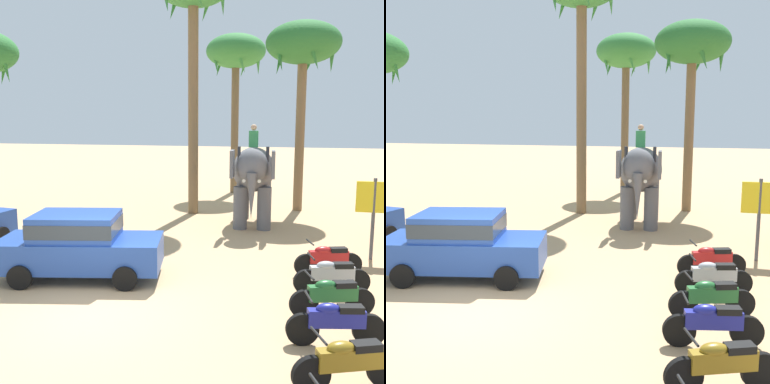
{
  "view_description": "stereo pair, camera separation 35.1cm",
  "coord_description": "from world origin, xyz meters",
  "views": [
    {
      "loc": [
        4.2,
        -8.35,
        4.05
      ],
      "look_at": [
        0.63,
        6.56,
        1.6
      ],
      "focal_mm": 42.46,
      "sensor_mm": 36.0,
      "label": 1
    },
    {
      "loc": [
        4.54,
        -8.26,
        4.05
      ],
      "look_at": [
        0.63,
        6.56,
        1.6
      ],
      "focal_mm": 42.46,
      "sensor_mm": 36.0,
      "label": 2
    }
  ],
  "objects": [
    {
      "name": "ground_plane",
      "position": [
        0.0,
        0.0,
        0.0
      ],
      "size": [
        120.0,
        120.0,
        0.0
      ],
      "primitive_type": "plane",
      "color": "tan"
    },
    {
      "name": "car_sedan_foreground",
      "position": [
        -1.23,
        1.93,
        0.93
      ],
      "size": [
        4.36,
        2.5,
        1.7
      ],
      "color": "#23479E",
      "rests_on": "ground"
    },
    {
      "name": "elephant_with_mahout",
      "position": [
        2.48,
        8.93,
        1.99
      ],
      "size": [
        1.83,
        3.93,
        3.88
      ],
      "color": "slate",
      "rests_on": "ground"
    },
    {
      "name": "motorcycle_second_in_row",
      "position": [
        5.03,
        -1.67,
        0.46
      ],
      "size": [
        1.71,
        0.83,
        0.94
      ],
      "color": "black",
      "rests_on": "ground"
    },
    {
      "name": "motorcycle_mid_row",
      "position": [
        4.93,
        -0.26,
        0.46
      ],
      "size": [
        1.78,
        0.62,
        0.94
      ],
      "color": "black",
      "rests_on": "ground"
    },
    {
      "name": "motorcycle_fourth_in_row",
      "position": [
        4.95,
        0.97,
        0.46
      ],
      "size": [
        1.74,
        0.75,
        0.94
      ],
      "color": "black",
      "rests_on": "ground"
    },
    {
      "name": "motorcycle_far_in_row",
      "position": [
        5.02,
        2.27,
        0.46
      ],
      "size": [
        1.77,
        0.68,
        0.94
      ],
      "color": "black",
      "rests_on": "ground"
    },
    {
      "name": "motorcycle_end_of_row",
      "position": [
        5.01,
        3.57,
        0.46
      ],
      "size": [
        1.74,
        0.75,
        0.94
      ],
      "color": "black",
      "rests_on": "ground"
    },
    {
      "name": "palm_tree_behind_elephant",
      "position": [
        4.15,
        12.33,
        7.06
      ],
      "size": [
        3.2,
        3.2,
        8.2
      ],
      "color": "brown",
      "rests_on": "ground"
    },
    {
      "name": "palm_tree_left_of_road",
      "position": [
        0.63,
        16.7,
        7.42
      ],
      "size": [
        3.2,
        3.2,
        8.59
      ],
      "color": "brown",
      "rests_on": "ground"
    },
    {
      "name": "signboard_yellow",
      "position": [
        6.31,
        5.35,
        1.69
      ],
      "size": [
        1.0,
        0.1,
        2.4
      ],
      "color": "#4C4C51",
      "rests_on": "ground"
    }
  ]
}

